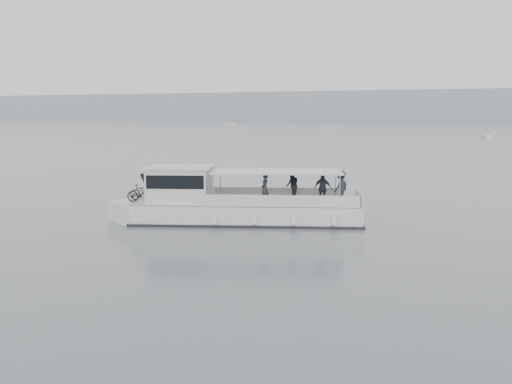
% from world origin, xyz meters
% --- Properties ---
extents(ground, '(1400.00, 1400.00, 0.00)m').
position_xyz_m(ground, '(0.00, 0.00, 0.00)').
color(ground, '#50585E').
rests_on(ground, ground).
extents(headland, '(1400.00, 90.00, 28.00)m').
position_xyz_m(headland, '(0.00, 560.00, 14.00)').
color(headland, '#939EA8').
rests_on(headland, ground).
extents(tour_boat, '(13.03, 6.63, 5.52)m').
position_xyz_m(tour_boat, '(-0.69, -1.81, 0.91)').
color(tour_boat, silver).
rests_on(tour_boat, ground).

